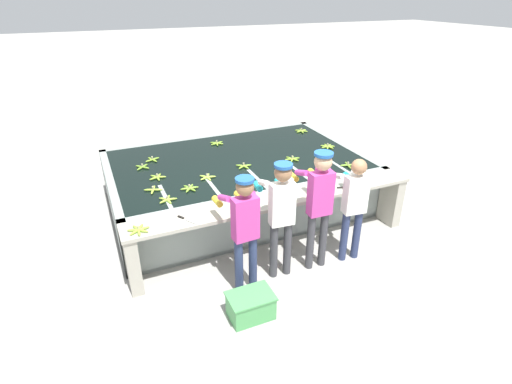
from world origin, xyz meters
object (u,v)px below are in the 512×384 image
(worker_0, at_px, (244,224))
(banana_bunch_floating_8, at_px, (244,166))
(banana_bunch_floating_6, at_px, (292,159))
(worker_2, at_px, (319,199))
(banana_bunch_floating_9, at_px, (286,178))
(banana_bunch_floating_7, at_px, (217,143))
(banana_bunch_floating_3, at_px, (348,165))
(banana_bunch_floating_13, at_px, (152,160))
(worker_3, at_px, (353,201))
(banana_bunch_floating_10, at_px, (167,200))
(banana_bunch_floating_12, at_px, (157,177))
(knife_0, at_px, (185,219))
(banana_bunch_floating_11, at_px, (142,167))
(knife_1, at_px, (345,187))
(banana_bunch_floating_5, at_px, (328,146))
(banana_bunch_floating_1, at_px, (190,188))
(banana_bunch_floating_4, at_px, (301,131))
(banana_bunch_ledge_0, at_px, (139,230))
(crate, at_px, (251,306))
(banana_bunch_floating_2, at_px, (153,190))
(worker_1, at_px, (281,209))
(banana_bunch_floating_0, at_px, (207,177))

(worker_0, height_order, banana_bunch_floating_8, worker_0)
(banana_bunch_floating_6, bearing_deg, banana_bunch_floating_8, 176.90)
(worker_2, distance_m, banana_bunch_floating_9, 1.11)
(worker_0, relative_size, banana_bunch_floating_9, 5.80)
(banana_bunch_floating_7, bearing_deg, banana_bunch_floating_9, -76.15)
(banana_bunch_floating_3, bearing_deg, banana_bunch_floating_13, 152.14)
(worker_3, bearing_deg, banana_bunch_floating_10, 154.05)
(banana_bunch_floating_9, height_order, banana_bunch_floating_13, same)
(banana_bunch_floating_12, relative_size, banana_bunch_floating_13, 1.02)
(banana_bunch_floating_8, xyz_separation_m, knife_0, (-1.36, -1.29, -0.01))
(worker_0, distance_m, banana_bunch_floating_11, 2.64)
(worker_3, height_order, knife_1, worker_3)
(banana_bunch_floating_5, distance_m, banana_bunch_floating_12, 3.25)
(banana_bunch_floating_8, relative_size, banana_bunch_floating_10, 1.01)
(worker_3, height_order, banana_bunch_floating_1, worker_3)
(worker_2, bearing_deg, banana_bunch_floating_4, 64.25)
(knife_0, bearing_deg, banana_bunch_floating_13, 90.12)
(banana_bunch_floating_9, relative_size, banana_bunch_ledge_0, 1.00)
(banana_bunch_floating_11, bearing_deg, worker_3, -44.92)
(banana_bunch_floating_8, relative_size, crate, 0.50)
(knife_1, bearing_deg, worker_2, -149.46)
(banana_bunch_floating_6, xyz_separation_m, banana_bunch_ledge_0, (-2.86, -1.29, 0.00))
(worker_2, distance_m, banana_bunch_floating_2, 2.46)
(banana_bunch_floating_2, distance_m, banana_bunch_ledge_0, 1.12)
(banana_bunch_floating_11, bearing_deg, banana_bunch_floating_13, 50.44)
(worker_1, distance_m, banana_bunch_floating_6, 2.04)
(banana_bunch_floating_1, distance_m, banana_bunch_floating_6, 2.01)
(banana_bunch_floating_8, bearing_deg, banana_bunch_floating_6, -3.10)
(worker_0, distance_m, banana_bunch_floating_8, 2.01)
(banana_bunch_floating_0, bearing_deg, banana_bunch_floating_8, 14.52)
(banana_bunch_floating_5, height_order, banana_bunch_floating_8, same)
(banana_bunch_floating_3, xyz_separation_m, banana_bunch_floating_6, (-0.73, 0.63, -0.00))
(banana_bunch_floating_3, bearing_deg, worker_3, -122.43)
(banana_bunch_floating_3, xyz_separation_m, banana_bunch_ledge_0, (-3.59, -0.66, 0.00))
(worker_1, relative_size, banana_bunch_floating_11, 7.29)
(banana_bunch_floating_9, bearing_deg, banana_bunch_ledge_0, -165.09)
(worker_0, xyz_separation_m, worker_1, (0.56, 0.10, 0.03))
(banana_bunch_floating_11, bearing_deg, banana_bunch_floating_3, -22.36)
(worker_0, distance_m, banana_bunch_floating_2, 1.78)
(banana_bunch_floating_1, bearing_deg, banana_bunch_floating_9, -9.65)
(banana_bunch_floating_6, bearing_deg, banana_bunch_floating_11, 164.39)
(worker_1, bearing_deg, banana_bunch_floating_12, 122.94)
(worker_2, relative_size, banana_bunch_floating_12, 6.30)
(banana_bunch_floating_11, distance_m, knife_0, 1.95)
(banana_bunch_floating_0, relative_size, banana_bunch_floating_11, 1.20)
(banana_bunch_floating_2, bearing_deg, banana_bunch_floating_13, 79.81)
(banana_bunch_floating_4, xyz_separation_m, banana_bunch_floating_13, (-3.19, -0.35, 0.00))
(banana_bunch_floating_4, distance_m, banana_bunch_floating_5, 1.02)
(banana_bunch_floating_1, xyz_separation_m, banana_bunch_floating_12, (-0.37, 0.59, 0.00))
(banana_bunch_floating_13, xyz_separation_m, knife_0, (0.00, -2.20, -0.01))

